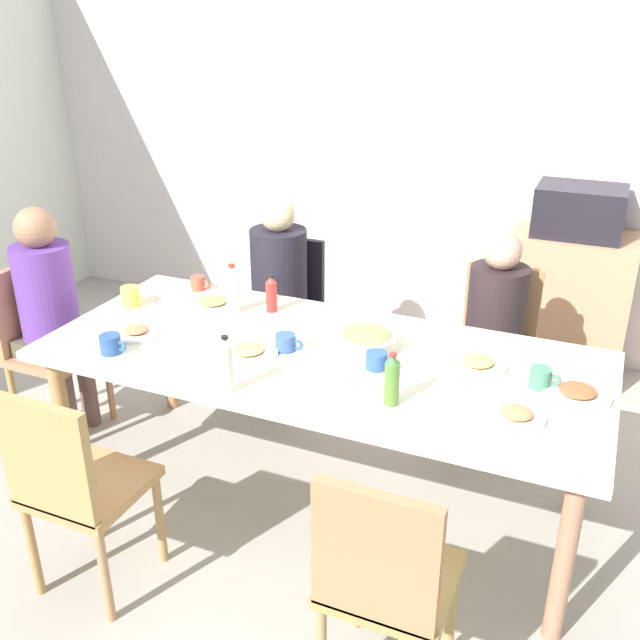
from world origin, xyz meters
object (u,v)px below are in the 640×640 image
at_px(chair_2, 384,578).
at_px(chair_3, 286,307).
at_px(bottle_2, 226,366).
at_px(cup_0, 377,361).
at_px(person_3, 278,280).
at_px(cup_1, 198,283).
at_px(plate_2, 577,393).
at_px(plate_1, 477,363).
at_px(chair_0, 73,482).
at_px(chair_1, 42,339).
at_px(plate_0, 136,332).
at_px(chair_4, 495,343).
at_px(bottle_0, 233,290).
at_px(plate_3, 248,352).
at_px(bowl_0, 365,339).
at_px(cup_5, 286,342).
at_px(microwave, 579,211).
at_px(cup_2, 541,378).
at_px(cup_4, 111,344).
at_px(plate_5, 213,303).
at_px(bottle_3, 392,380).
at_px(cup_3, 131,296).
at_px(person_4, 495,321).
at_px(dining_table, 320,366).
at_px(bottle_1, 271,294).
at_px(side_cabinet, 565,307).
at_px(plate_4, 516,416).

height_order(chair_2, chair_3, same).
bearing_deg(bottle_2, cup_0, 41.01).
relative_size(person_3, cup_1, 10.68).
bearing_deg(cup_0, plate_2, 6.41).
bearing_deg(plate_1, chair_3, 148.51).
relative_size(chair_0, cup_1, 8.18).
relative_size(chair_1, plate_0, 4.47).
bearing_deg(chair_4, chair_2, -90.00).
bearing_deg(chair_4, bottle_0, -149.99).
bearing_deg(plate_2, plate_3, -172.05).
height_order(plate_2, bowl_0, bowl_0).
bearing_deg(chair_2, cup_1, 138.23).
distance_m(person_3, cup_5, 0.96).
bearing_deg(chair_0, chair_2, 0.00).
relative_size(cup_0, microwave, 0.25).
bearing_deg(chair_1, cup_2, 1.37).
bearing_deg(bowl_0, cup_4, -154.30).
distance_m(person_3, plate_2, 1.81).
bearing_deg(plate_1, chair_2, -92.42).
height_order(plate_0, plate_5, same).
height_order(bottle_0, bottle_2, bottle_0).
bearing_deg(bottle_3, cup_3, 165.22).
bearing_deg(chair_3, cup_3, -119.83).
xyz_separation_m(person_4, plate_2, (0.44, -0.76, 0.09)).
relative_size(dining_table, chair_2, 2.66).
relative_size(bowl_0, bottle_1, 1.46).
xyz_separation_m(cup_0, cup_1, (-1.13, 0.46, 0.00)).
bearing_deg(plate_2, cup_2, 172.82).
relative_size(person_4, bottle_2, 4.78).
bearing_deg(plate_1, microwave, 81.59).
height_order(plate_2, plate_3, same).
height_order(dining_table, plate_0, plate_0).
bearing_deg(person_3, person_4, -0.11).
height_order(person_3, chair_4, person_3).
relative_size(cup_3, side_cabinet, 0.14).
bearing_deg(chair_4, plate_2, -62.49).
distance_m(chair_0, plate_1, 1.63).
height_order(bowl_0, bottle_2, bottle_2).
bearing_deg(plate_5, bottle_3, -26.31).
relative_size(chair_0, bowl_0, 3.28).
height_order(person_3, bottle_2, person_3).
bearing_deg(plate_4, plate_0, 178.57).
bearing_deg(cup_5, cup_1, 147.95).
xyz_separation_m(cup_4, cup_5, (0.67, 0.32, -0.00)).
distance_m(dining_table, cup_5, 0.18).
bearing_deg(chair_2, person_4, 90.00).
bearing_deg(cup_5, chair_3, 116.10).
distance_m(cup_4, bottle_1, 0.79).
distance_m(plate_5, bottle_2, 0.86).
distance_m(person_4, bottle_2, 1.49).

